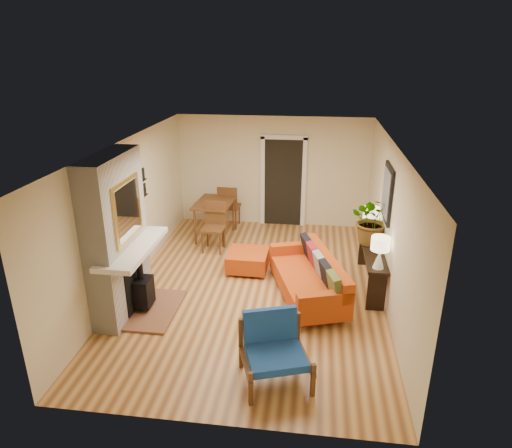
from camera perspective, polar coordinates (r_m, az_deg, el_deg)
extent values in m
plane|color=tan|center=(8.33, -0.18, -7.89)|extent=(6.50, 6.50, 0.00)
plane|color=white|center=(7.42, -0.21, 9.93)|extent=(6.50, 6.50, 0.00)
plane|color=beige|center=(10.86, 2.13, 6.56)|extent=(4.50, 0.00, 4.50)
plane|color=beige|center=(4.92, -5.43, -12.97)|extent=(4.50, 0.00, 4.50)
plane|color=beige|center=(8.36, -15.66, 1.20)|extent=(0.00, 6.50, 6.50)
plane|color=beige|center=(7.82, 16.37, -0.29)|extent=(0.00, 6.50, 6.50)
cube|color=black|center=(10.87, 3.41, 5.19)|extent=(0.88, 0.06, 2.10)
cube|color=white|center=(10.91, 0.83, 5.28)|extent=(0.10, 0.08, 2.18)
cube|color=white|center=(10.84, 6.00, 5.06)|extent=(0.10, 0.08, 2.18)
cube|color=white|center=(10.62, 3.54, 10.79)|extent=(1.08, 0.08, 0.10)
cube|color=black|center=(8.04, 16.11, 3.74)|extent=(0.04, 0.85, 0.95)
cube|color=slate|center=(8.04, 15.93, 3.75)|extent=(0.01, 0.70, 0.80)
cube|color=black|center=(8.62, -14.61, 2.74)|extent=(0.06, 0.95, 0.02)
cube|color=black|center=(8.53, -14.80, 4.65)|extent=(0.06, 0.95, 0.02)
cube|color=white|center=(7.24, -17.53, 2.58)|extent=(0.42, 1.50, 1.48)
cube|color=white|center=(7.74, -16.47, -6.56)|extent=(0.42, 1.50, 1.12)
cube|color=white|center=(7.41, -15.15, -2.90)|extent=(0.60, 1.68, 0.08)
cube|color=black|center=(7.71, -14.91, -7.43)|extent=(0.03, 0.72, 0.78)
cube|color=brown|center=(7.82, -12.57, -10.40)|extent=(0.75, 1.30, 0.04)
cube|color=black|center=(7.72, -14.03, -8.23)|extent=(0.30, 0.36, 0.48)
cylinder|color=black|center=(7.52, -14.33, -5.31)|extent=(0.10, 0.10, 0.40)
cube|color=gold|center=(7.19, -15.81, 1.70)|extent=(0.04, 0.95, 0.95)
cube|color=silver|center=(7.18, -15.66, 1.69)|extent=(0.01, 0.82, 0.82)
cylinder|color=silver|center=(7.25, 5.72, -12.43)|extent=(0.05, 0.05, 0.10)
cylinder|color=silver|center=(7.45, 10.93, -11.74)|extent=(0.05, 0.05, 0.10)
cylinder|color=silver|center=(8.78, 2.48, -5.92)|extent=(0.05, 0.05, 0.10)
cylinder|color=silver|center=(8.94, 6.81, -5.52)|extent=(0.05, 0.05, 0.10)
cube|color=#D44F13|center=(7.99, 6.38, -7.39)|extent=(1.48, 2.24, 0.29)
cube|color=#D44F13|center=(7.94, 8.87, -5.11)|extent=(0.82, 2.03, 0.34)
cube|color=#D44F13|center=(7.09, 8.63, -9.23)|extent=(0.90, 0.44, 0.20)
cube|color=#D44F13|center=(8.69, 4.71, -3.04)|extent=(0.90, 0.44, 0.20)
cube|color=#5A662B|center=(7.22, 9.85, -7.61)|extent=(0.31, 0.43, 0.41)
cube|color=black|center=(7.55, 8.85, -6.21)|extent=(0.31, 0.43, 0.41)
cube|color=gray|center=(7.88, 7.94, -4.92)|extent=(0.31, 0.43, 0.41)
cube|color=maroon|center=(8.17, 7.20, -3.87)|extent=(0.31, 0.43, 0.41)
cube|color=black|center=(8.51, 6.43, -2.77)|extent=(0.31, 0.43, 0.41)
cylinder|color=silver|center=(8.70, -3.36, -6.35)|extent=(0.04, 0.04, 0.06)
cylinder|color=silver|center=(8.60, 0.68, -6.65)|extent=(0.04, 0.04, 0.06)
cylinder|color=silver|center=(9.24, -2.57, -4.60)|extent=(0.04, 0.04, 0.06)
cylinder|color=silver|center=(9.14, 1.23, -4.86)|extent=(0.04, 0.04, 0.06)
cube|color=#D44F13|center=(8.83, -1.01, -4.49)|extent=(0.77, 0.77, 0.32)
cube|color=brown|center=(6.02, -1.33, -17.07)|extent=(0.31, 0.79, 0.05)
cube|color=brown|center=(5.81, -0.67, -19.89)|extent=(0.07, 0.07, 0.48)
cube|color=brown|center=(6.27, -1.91, -14.68)|extent=(0.07, 0.07, 0.76)
cube|color=brown|center=(6.17, 6.12, -16.11)|extent=(0.31, 0.79, 0.05)
cube|color=brown|center=(5.96, 7.14, -18.80)|extent=(0.07, 0.07, 0.48)
cube|color=brown|center=(6.42, 5.19, -13.84)|extent=(0.07, 0.07, 0.76)
cube|color=#1B33A2|center=(6.05, 2.46, -16.13)|extent=(0.89, 0.87, 0.11)
cube|color=#1B33A2|center=(6.15, 1.78, -12.40)|extent=(0.74, 0.40, 0.45)
cube|color=brown|center=(10.18, -5.24, 2.67)|extent=(0.84, 1.16, 0.04)
cylinder|color=brown|center=(9.98, -7.62, -0.41)|extent=(0.05, 0.05, 0.80)
cylinder|color=brown|center=(9.81, -4.15, -0.66)|extent=(0.05, 0.05, 0.80)
cylinder|color=brown|center=(10.83, -6.07, 1.44)|extent=(0.05, 0.05, 0.80)
cylinder|color=brown|center=(10.68, -2.85, 1.23)|extent=(0.05, 0.05, 0.80)
cube|color=brown|center=(9.59, -5.38, -0.58)|extent=(0.49, 0.49, 0.04)
cube|color=brown|center=(9.69, -5.08, 1.43)|extent=(0.47, 0.07, 0.51)
cylinder|color=brown|center=(9.57, -6.73, -2.34)|extent=(0.04, 0.04, 0.49)
cylinder|color=brown|center=(9.47, -4.53, -2.52)|extent=(0.04, 0.04, 0.49)
cylinder|color=brown|center=(9.91, -6.08, -1.48)|extent=(0.04, 0.04, 0.49)
cylinder|color=brown|center=(9.81, -3.96, -1.64)|extent=(0.04, 0.04, 0.49)
cube|color=brown|center=(10.90, -3.31, 2.21)|extent=(0.49, 0.49, 0.04)
cube|color=brown|center=(10.61, -3.63, 3.25)|extent=(0.47, 0.07, 0.51)
cylinder|color=brown|center=(10.86, -4.49, 0.67)|extent=(0.04, 0.04, 0.49)
cylinder|color=brown|center=(10.77, -2.54, 0.54)|extent=(0.04, 0.04, 0.49)
cylinder|color=brown|center=(11.20, -3.99, 1.34)|extent=(0.04, 0.04, 0.49)
cylinder|color=brown|center=(11.12, -2.09, 1.22)|extent=(0.04, 0.04, 0.49)
cube|color=black|center=(8.34, 14.41, -3.20)|extent=(0.34, 1.85, 0.05)
cube|color=black|center=(7.74, 14.81, -8.22)|extent=(0.30, 0.04, 0.68)
cube|color=black|center=(9.25, 13.67, -3.06)|extent=(0.30, 0.04, 0.68)
cone|color=white|center=(7.60, 15.10, -4.30)|extent=(0.18, 0.18, 0.30)
cylinder|color=white|center=(7.52, 15.23, -3.06)|extent=(0.03, 0.03, 0.06)
cylinder|color=#FFEABF|center=(7.48, 15.31, -2.37)|extent=(0.30, 0.30, 0.22)
cone|color=white|center=(8.91, 14.05, -0.33)|extent=(0.18, 0.18, 0.30)
cylinder|color=white|center=(8.85, 14.15, 0.76)|extent=(0.03, 0.03, 0.06)
cylinder|color=#FFEABF|center=(8.81, 14.21, 1.36)|extent=(0.30, 0.30, 0.22)
imported|color=#1E5919|center=(8.41, 14.45, 0.53)|extent=(0.88, 0.78, 0.90)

